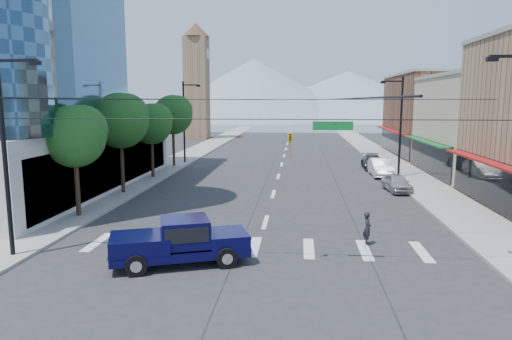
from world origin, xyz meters
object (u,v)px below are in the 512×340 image
(pedestrian, at_px, (367,228))
(parked_car_near, at_px, (397,183))
(parked_car_mid, at_px, (380,167))
(pickup_truck, at_px, (180,240))
(parked_car_far, at_px, (372,162))

(pedestrian, distance_m, parked_car_near, 14.14)
(pedestrian, height_order, parked_car_mid, pedestrian)
(pickup_truck, height_order, parked_car_near, pickup_truck)
(pickup_truck, height_order, pedestrian, pickup_truck)
(pedestrian, xyz_separation_m, parked_car_mid, (4.17, 20.76, -0.01))
(pickup_truck, xyz_separation_m, parked_car_near, (12.56, 16.97, -0.36))
(pickup_truck, distance_m, pedestrian, 9.07)
(pickup_truck, distance_m, parked_car_far, 31.49)
(pickup_truck, relative_size, parked_car_near, 1.56)
(parked_car_mid, bearing_deg, pedestrian, -101.56)
(pickup_truck, height_order, parked_car_far, pickup_truck)
(parked_car_far, bearing_deg, pedestrian, -97.75)
(parked_car_mid, xyz_separation_m, parked_car_far, (0.00, 4.66, -0.10))
(parked_car_far, bearing_deg, parked_car_near, -88.42)
(parked_car_near, relative_size, parked_car_far, 0.82)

